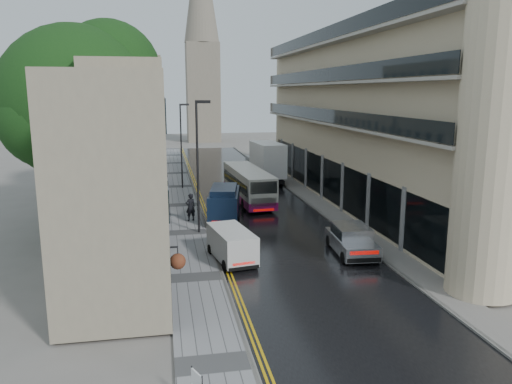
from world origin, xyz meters
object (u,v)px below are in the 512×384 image
object	(u,v)px
cream_bus	(243,192)
white_lorry	(260,165)
lamp_post_near	(198,168)
lamp_post_far	(181,147)
tree_far	(106,127)
tree_near	(78,130)
navy_van	(209,208)
pedestrian	(191,207)
white_van	(225,254)
silver_hatchback	(344,249)

from	to	relation	value
cream_bus	white_lorry	size ratio (longest dim) A/B	1.28
lamp_post_near	lamp_post_far	size ratio (longest dim) A/B	1.07
tree_far	lamp_post_far	world-z (taller)	tree_far
tree_near	navy_van	distance (m)	9.95
pedestrian	lamp_post_far	bearing A→B (deg)	-110.82
tree_near	tree_far	size ratio (longest dim) A/B	1.11
white_van	lamp_post_near	bearing A→B (deg)	86.43
cream_bus	tree_near	bearing A→B (deg)	-158.29
tree_far	silver_hatchback	world-z (taller)	tree_far
tree_far	lamp_post_near	world-z (taller)	tree_far
tree_near	silver_hatchback	size ratio (longest dim) A/B	3.04
white_lorry	pedestrian	bearing A→B (deg)	-124.33
pedestrian	silver_hatchback	bearing A→B (deg)	105.28
pedestrian	white_van	bearing A→B (deg)	75.38
pedestrian	cream_bus	bearing A→B (deg)	-165.00
tree_near	pedestrian	bearing A→B (deg)	17.39
lamp_post_far	silver_hatchback	bearing A→B (deg)	-84.86
tree_near	lamp_post_near	xyz separation A→B (m)	(7.37, -0.92, -2.52)
white_lorry	white_van	size ratio (longest dim) A/B	1.94
white_lorry	white_van	distance (m)	24.32
lamp_post_far	white_van	bearing A→B (deg)	-100.31
white_lorry	white_van	xyz separation A→B (m)	(-6.44, -23.43, -1.17)
navy_van	pedestrian	size ratio (longest dim) A/B	2.58
tree_far	cream_bus	bearing A→B (deg)	-34.40
cream_bus	pedestrian	bearing A→B (deg)	-147.53
white_van	lamp_post_far	bearing A→B (deg)	83.11
tree_far	lamp_post_near	distance (m)	15.72
navy_van	lamp_post_far	xyz separation A→B (m)	(-1.25, 14.29, 2.79)
silver_hatchback	lamp_post_far	size ratio (longest dim) A/B	0.57
silver_hatchback	white_van	world-z (taller)	white_van
cream_bus	lamp_post_far	bearing A→B (deg)	111.38
silver_hatchback	white_van	bearing A→B (deg)	-175.94
navy_van	lamp_post_near	size ratio (longest dim) A/B	0.60
lamp_post_far	navy_van	bearing A→B (deg)	-98.39
tree_near	lamp_post_far	world-z (taller)	tree_near
white_van	silver_hatchback	bearing A→B (deg)	-10.05
cream_bus	pedestrian	distance (m)	5.44
lamp_post_near	navy_van	bearing A→B (deg)	76.19
white_van	pedestrian	distance (m)	10.57
tree_far	silver_hatchback	size ratio (longest dim) A/B	2.72
tree_far	cream_bus	size ratio (longest dim) A/B	1.21
tree_near	pedestrian	world-z (taller)	tree_near
white_van	tree_near	bearing A→B (deg)	124.67
white_lorry	lamp_post_near	xyz separation A→B (m)	(-7.27, -16.04, 2.30)
white_lorry	lamp_post_far	world-z (taller)	lamp_post_far
tree_near	cream_bus	bearing A→B (deg)	25.33
tree_near	white_lorry	world-z (taller)	tree_near
silver_hatchback	lamp_post_far	distance (m)	24.75
white_lorry	pedestrian	size ratio (longest dim) A/B	3.98
tree_near	white_van	world-z (taller)	tree_near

